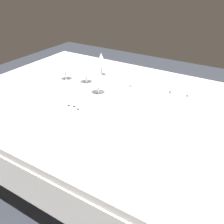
{
  "coord_description": "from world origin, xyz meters",
  "views": [
    {
      "loc": [
        0.5,
        -0.97,
        1.33
      ],
      "look_at": [
        -0.03,
        -0.12,
        0.76
      ],
      "focal_mm": 40.74,
      "sensor_mm": 36.0,
      "label": 1
    }
  ],
  "objects_px": {
    "dinner_knife": "(134,137)",
    "coffee_cup_right": "(124,79)",
    "coffee_cup_left": "(179,89)",
    "wine_glass_centre": "(86,67)",
    "fork_outer": "(70,115)",
    "wine_glass_far": "(101,60)",
    "fork_salad": "(61,111)",
    "wine_glass_left": "(98,77)",
    "wine_glass_right": "(65,65)",
    "spoon_soup": "(144,136)",
    "dinner_plate": "(97,126)",
    "spoon_dessert": "(150,139)",
    "fork_inner": "(66,113)"
  },
  "relations": [
    {
      "from": "coffee_cup_left",
      "to": "wine_glass_right",
      "type": "relative_size",
      "value": 0.74
    },
    {
      "from": "fork_inner",
      "to": "wine_glass_left",
      "type": "bearing_deg",
      "value": 85.99
    },
    {
      "from": "dinner_plate",
      "to": "spoon_soup",
      "type": "height_order",
      "value": "dinner_plate"
    },
    {
      "from": "dinner_plate",
      "to": "wine_glass_centre",
      "type": "distance_m",
      "value": 0.48
    },
    {
      "from": "coffee_cup_right",
      "to": "wine_glass_centre",
      "type": "bearing_deg",
      "value": -159.61
    },
    {
      "from": "coffee_cup_right",
      "to": "spoon_soup",
      "type": "bearing_deg",
      "value": -50.88
    },
    {
      "from": "fork_outer",
      "to": "dinner_knife",
      "type": "xyz_separation_m",
      "value": [
        0.33,
        0.0,
        0.0
      ]
    },
    {
      "from": "spoon_dessert",
      "to": "coffee_cup_right",
      "type": "bearing_deg",
      "value": 131.17
    },
    {
      "from": "spoon_soup",
      "to": "wine_glass_left",
      "type": "xyz_separation_m",
      "value": [
        -0.37,
        0.22,
        0.1
      ]
    },
    {
      "from": "coffee_cup_left",
      "to": "wine_glass_centre",
      "type": "distance_m",
      "value": 0.53
    },
    {
      "from": "fork_outer",
      "to": "wine_glass_left",
      "type": "xyz_separation_m",
      "value": [
        -0.01,
        0.25,
        0.1
      ]
    },
    {
      "from": "coffee_cup_right",
      "to": "wine_glass_far",
      "type": "relative_size",
      "value": 0.69
    },
    {
      "from": "dinner_knife",
      "to": "coffee_cup_right",
      "type": "relative_size",
      "value": 2.05
    },
    {
      "from": "spoon_soup",
      "to": "coffee_cup_right",
      "type": "height_order",
      "value": "coffee_cup_right"
    },
    {
      "from": "spoon_soup",
      "to": "wine_glass_centre",
      "type": "relative_size",
      "value": 1.49
    },
    {
      "from": "fork_outer",
      "to": "coffee_cup_left",
      "type": "height_order",
      "value": "coffee_cup_left"
    },
    {
      "from": "spoon_soup",
      "to": "coffee_cup_right",
      "type": "relative_size",
      "value": 2.08
    },
    {
      "from": "coffee_cup_right",
      "to": "coffee_cup_left",
      "type": "bearing_deg",
      "value": 8.21
    },
    {
      "from": "fork_salad",
      "to": "coffee_cup_left",
      "type": "relative_size",
      "value": 2.03
    },
    {
      "from": "fork_inner",
      "to": "wine_glass_left",
      "type": "relative_size",
      "value": 1.56
    },
    {
      "from": "fork_inner",
      "to": "wine_glass_far",
      "type": "distance_m",
      "value": 0.5
    },
    {
      "from": "dinner_knife",
      "to": "dinner_plate",
      "type": "bearing_deg",
      "value": -173.29
    },
    {
      "from": "spoon_soup",
      "to": "wine_glass_centre",
      "type": "distance_m",
      "value": 0.6
    },
    {
      "from": "spoon_dessert",
      "to": "dinner_knife",
      "type": "bearing_deg",
      "value": -157.61
    },
    {
      "from": "wine_glass_far",
      "to": "dinner_plate",
      "type": "bearing_deg",
      "value": -58.09
    },
    {
      "from": "fork_outer",
      "to": "wine_glass_far",
      "type": "distance_m",
      "value": 0.51
    },
    {
      "from": "fork_outer",
      "to": "spoon_dessert",
      "type": "distance_m",
      "value": 0.39
    },
    {
      "from": "coffee_cup_right",
      "to": "wine_glass_centre",
      "type": "xyz_separation_m",
      "value": [
        -0.2,
        -0.08,
        0.05
      ]
    },
    {
      "from": "wine_glass_centre",
      "to": "wine_glass_left",
      "type": "distance_m",
      "value": 0.16
    },
    {
      "from": "coffee_cup_left",
      "to": "fork_salad",
      "type": "bearing_deg",
      "value": -133.17
    },
    {
      "from": "coffee_cup_left",
      "to": "wine_glass_left",
      "type": "distance_m",
      "value": 0.43
    },
    {
      "from": "fork_outer",
      "to": "wine_glass_far",
      "type": "height_order",
      "value": "wine_glass_far"
    },
    {
      "from": "dinner_plate",
      "to": "fork_inner",
      "type": "relative_size",
      "value": 1.18
    },
    {
      "from": "spoon_dessert",
      "to": "wine_glass_left",
      "type": "height_order",
      "value": "wine_glass_left"
    },
    {
      "from": "coffee_cup_left",
      "to": "coffee_cup_right",
      "type": "height_order",
      "value": "coffee_cup_right"
    },
    {
      "from": "dinner_plate",
      "to": "fork_inner",
      "type": "height_order",
      "value": "dinner_plate"
    },
    {
      "from": "fork_outer",
      "to": "spoon_soup",
      "type": "xyz_separation_m",
      "value": [
        0.36,
        0.03,
        0.0
      ]
    },
    {
      "from": "fork_salad",
      "to": "coffee_cup_left",
      "type": "xyz_separation_m",
      "value": [
        0.42,
        0.45,
        0.04
      ]
    },
    {
      "from": "wine_glass_left",
      "to": "wine_glass_right",
      "type": "relative_size",
      "value": 1.03
    },
    {
      "from": "dinner_knife",
      "to": "wine_glass_far",
      "type": "xyz_separation_m",
      "value": [
        -0.47,
        0.48,
        0.1
      ]
    },
    {
      "from": "dinner_plate",
      "to": "wine_glass_right",
      "type": "bearing_deg",
      "value": 144.08
    },
    {
      "from": "fork_salad",
      "to": "wine_glass_right",
      "type": "relative_size",
      "value": 1.51
    },
    {
      "from": "wine_glass_far",
      "to": "fork_salad",
      "type": "bearing_deg",
      "value": -80.05
    },
    {
      "from": "coffee_cup_left",
      "to": "wine_glass_left",
      "type": "height_order",
      "value": "wine_glass_left"
    },
    {
      "from": "coffee_cup_left",
      "to": "wine_glass_far",
      "type": "xyz_separation_m",
      "value": [
        -0.5,
        0.02,
        0.06
      ]
    },
    {
      "from": "dinner_plate",
      "to": "wine_glass_left",
      "type": "distance_m",
      "value": 0.34
    },
    {
      "from": "spoon_dessert",
      "to": "wine_glass_centre",
      "type": "relative_size",
      "value": 1.56
    },
    {
      "from": "dinner_plate",
      "to": "spoon_dessert",
      "type": "height_order",
      "value": "dinner_plate"
    },
    {
      "from": "wine_glass_centre",
      "to": "wine_glass_right",
      "type": "relative_size",
      "value": 1.0
    },
    {
      "from": "spoon_dessert",
      "to": "coffee_cup_left",
      "type": "distance_m",
      "value": 0.43
    }
  ]
}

